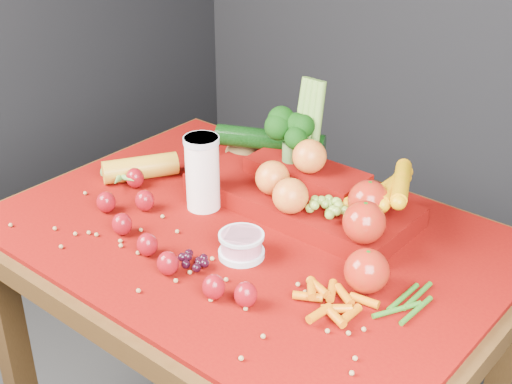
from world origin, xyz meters
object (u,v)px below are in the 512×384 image
Objects in this scene: table at (250,273)px; produce_mound at (313,188)px; milk_glass at (202,170)px; yogurt_bowl at (241,244)px.

table is 1.79× the size of produce_mound.
produce_mound is at bearing 70.65° from table.
produce_mound reaches higher than table.
milk_glass is 1.83× the size of yogurt_bowl.
produce_mound reaches higher than yogurt_bowl.
milk_glass is at bearing -146.45° from produce_mound.
produce_mound is (0.05, 0.15, 0.17)m from table.
produce_mound reaches higher than milk_glass.
produce_mound is at bearing 88.48° from yogurt_bowl.
yogurt_bowl is at bearing -91.52° from produce_mound.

